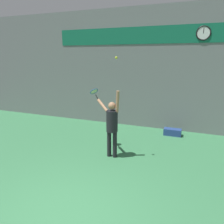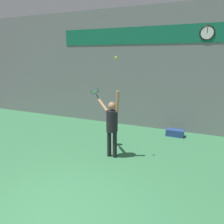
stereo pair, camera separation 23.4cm
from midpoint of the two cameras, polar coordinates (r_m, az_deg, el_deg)
back_wall at (r=9.45m, az=7.33°, el=10.94°), size 18.00×0.10×5.00m
sponsor_banner at (r=9.42m, az=7.52°, el=19.28°), size 7.73×0.02×0.68m
scoreboard_clock at (r=9.11m, az=22.08°, el=18.57°), size 0.53×0.05×0.53m
tennis_player at (r=6.58m, az=-1.07°, el=-3.04°), size 0.92×0.59×2.09m
tennis_racket at (r=7.14m, az=-5.58°, el=5.22°), size 0.39×0.36×0.36m
tennis_ball at (r=6.11m, az=-0.01°, el=14.00°), size 0.07×0.07×0.07m
equipment_bag at (r=8.97m, az=14.79°, el=-5.09°), size 0.67×0.32×0.26m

